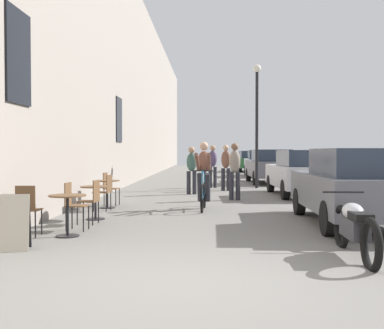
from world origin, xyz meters
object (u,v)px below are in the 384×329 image
Objects in this scene: parked_motorcycle at (355,228)px; cafe_chair_far_toward_street at (109,186)px; pedestrian_mid at (192,168)px; parked_car_fourth at (261,163)px; cyclist_on_bicycle at (204,177)px; parked_car_fifth at (249,161)px; cafe_table_mid at (95,195)px; pedestrian_near at (235,168)px; cafe_chair_mid_toward_street at (91,199)px; pedestrian_furthest at (213,164)px; cafe_table_far at (107,188)px; cafe_table_near at (67,206)px; sandwich_board_sign at (11,222)px; cafe_chair_near_toward_street at (28,207)px; pedestrian_far at (226,165)px; parked_car_nearest at (354,185)px; street_lamp at (257,110)px; parked_car_third at (270,166)px; cafe_chair_near_toward_wall at (73,203)px; cafe_chair_far_toward_wall at (105,190)px; parked_car_second at (302,172)px.

cafe_chair_far_toward_street is at bearing 127.27° from parked_motorcycle.
pedestrian_mid is 12.45m from parked_car_fourth.
parked_car_fifth is at bearing 82.24° from cyclist_on_bicycle.
cafe_table_mid is 24.99m from parked_car_fifth.
cafe_table_mid is at bearing 141.63° from parked_motorcycle.
cafe_chair_far_toward_street is at bearing -156.00° from pedestrian_near.
pedestrian_near reaches higher than parked_car_fifth.
cafe_chair_mid_toward_street is 7.05m from pedestrian_mid.
cafe_chair_mid_toward_street is at bearing -104.47° from pedestrian_furthest.
cafe_table_far is 4.56m from pedestrian_mid.
cyclist_on_bicycle is (2.49, -0.19, 0.29)m from cafe_table_far.
parked_car_fifth is 27.96m from parked_motorcycle.
cafe_table_near is 1.28m from sandwich_board_sign.
cafe_table_far is at bearing -103.99° from parked_car_fifth.
parked_car_fifth is (6.05, 26.56, 0.25)m from cafe_chair_near_toward_street.
pedestrian_far reaches higher than cafe_chair_mid_toward_street.
street_lamp is at bearing 95.80° from parked_car_nearest.
pedestrian_furthest is (2.79, 7.08, 0.44)m from cafe_table_far.
cafe_chair_near_toward_street is 1.10m from sandwich_board_sign.
street_lamp is (4.36, 11.08, 2.59)m from cafe_table_near.
parked_car_third reaches higher than cafe_chair_near_toward_street.
cafe_chair_mid_toward_street is (0.74, 1.49, 0.00)m from cafe_chair_near_toward_street.
pedestrian_far is (3.01, 8.33, 0.44)m from cafe_chair_mid_toward_street.
cafe_chair_mid_toward_street is (0.15, 0.77, 0.00)m from cafe_chair_near_toward_wall.
parked_car_fifth is at bearing 89.89° from parked_car_nearest.
sandwich_board_sign is at bearing -110.72° from parked_car_third.
parked_car_fourth is (0.18, 18.65, -0.00)m from parked_car_nearest.
parked_car_fourth is (5.62, 16.57, 0.27)m from cafe_chair_far_toward_wall.
cafe_table_far is (-0.18, 2.08, 0.00)m from cafe_table_mid.
cafe_table_far is 6.48m from pedestrian_far.
parked_car_second is (5.70, 3.59, 0.26)m from cafe_table_far.
cafe_table_far is 0.34× the size of parked_motorcycle.
parked_car_nearest reaches higher than cafe_table_mid.
parked_car_nearest is 12.61m from parked_car_third.
street_lamp is (4.43, 10.44, 2.59)m from cafe_chair_near_toward_wall.
cafe_chair_mid_toward_street reaches higher than cafe_table_mid.
pedestrian_mid reaches higher than cafe_chair_mid_toward_street.
pedestrian_mid is (1.94, 7.58, 0.39)m from cafe_chair_near_toward_wall.
parked_motorcycle is at bearing -68.32° from cyclist_on_bicycle.
pedestrian_far reaches higher than parked_car_nearest.
pedestrian_mid reaches higher than parked_motorcycle.
cafe_chair_far_toward_wall is 11.83m from parked_car_third.
pedestrian_furthest reaches higher than pedestrian_far.
cafe_chair_far_toward_street is 1.07× the size of sandwich_board_sign.
cafe_chair_mid_toward_street is at bearing -106.22° from parked_car_fourth.
cafe_table_far is 11.32m from parked_car_third.
pedestrian_near reaches higher than cafe_chair_far_toward_street.
cafe_chair_far_toward_street is 1.21m from cafe_chair_far_toward_wall.
parked_car_fourth reaches higher than sandwich_board_sign.
pedestrian_furthest is 0.39× the size of parked_car_fourth.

